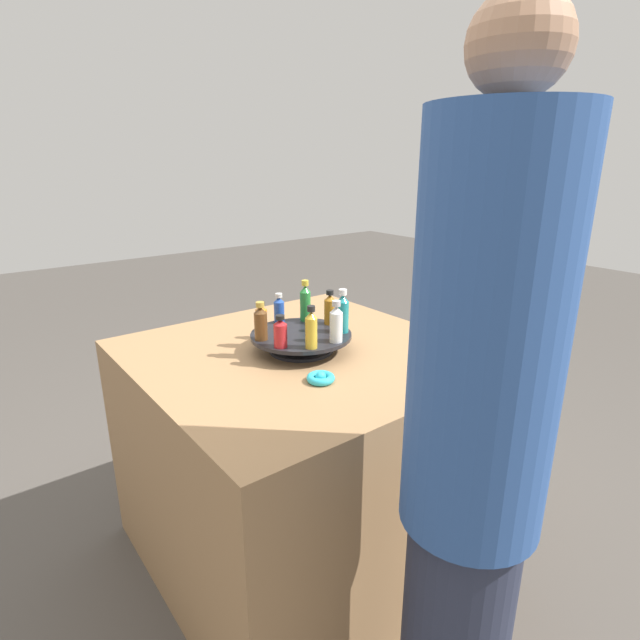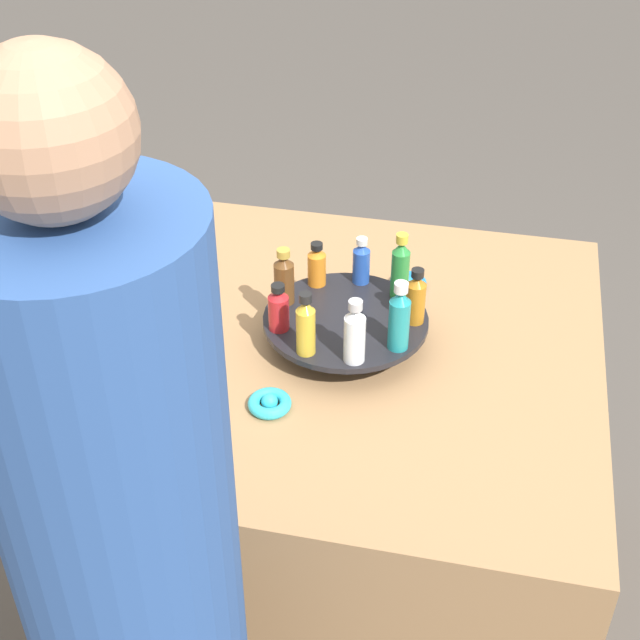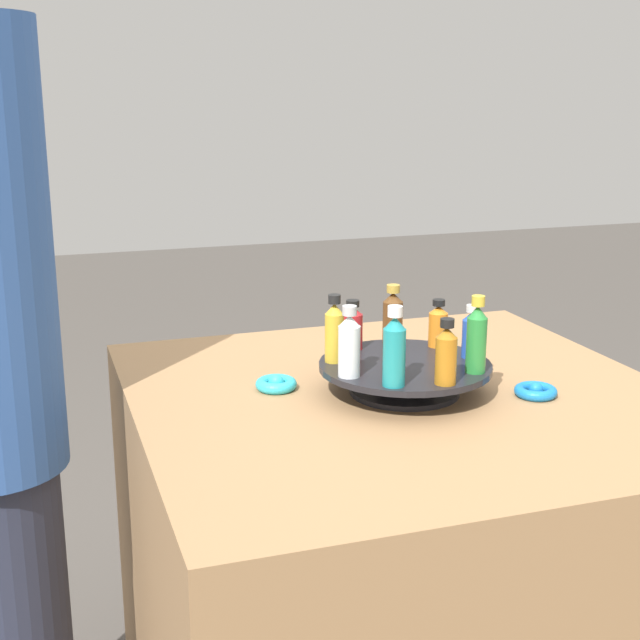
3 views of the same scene
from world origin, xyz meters
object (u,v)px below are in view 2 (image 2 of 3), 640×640
Objects in this scene: bottle_red at (279,309)px; bottle_teal at (399,318)px; bottle_brown at (284,278)px; bottle_blue at (361,262)px; bottle_clear at (355,333)px; ribbon_bow_teal at (270,403)px; ribbon_bow_blue at (408,282)px; person_figure at (143,637)px; bottle_gold at (306,326)px; bottle_green at (400,268)px; bottle_amber at (416,298)px; display_stand at (345,326)px; bottle_orange at (317,265)px.

bottle_red is 0.23m from bottle_teal.
bottle_brown is 1.17× the size of bottle_blue.
bottle_teal reaches higher than bottle_blue.
bottle_clear reaches higher than ribbon_bow_teal.
person_figure is (-0.98, 0.22, 0.03)m from ribbon_bow_blue.
bottle_red is at bearing 8.91° from person_figure.
ribbon_bow_blue is 0.05× the size of person_figure.
ribbon_bow_blue is at bearing -48.92° from bottle_brown.
bottle_gold is at bearing 167.58° from bottle_blue.
bottle_green is (0.07, -0.22, 0.01)m from bottle_brown.
bottle_brown is 0.27m from bottle_amber.
display_stand is 4.07× the size of ribbon_bow_blue.
bottle_green is 1.78× the size of ribbon_bow_blue.
bottle_amber reaches higher than bottle_orange.
bottle_brown is 1.51× the size of ribbon_bow_blue.
bottle_brown is 0.93× the size of bottle_gold.
person_figure reaches higher than bottle_amber.
display_stand is 0.25m from ribbon_bow_teal.
bottle_blue is at bearing -15.68° from ribbon_bow_teal.
bottle_red is at bearing 8.10° from ribbon_bow_teal.
bottle_gold is 0.27m from bottle_blue.
bottle_amber is 1.48× the size of ribbon_bow_teal.
bottle_brown is 0.32m from ribbon_bow_blue.
bottle_green is at bearing -32.42° from bottle_gold.
bottle_brown is at bearing 127.58° from bottle_blue.
bottle_brown is 0.07× the size of person_figure.
display_stand is 2.28× the size of bottle_green.
bottle_amber reaches higher than ribbon_bow_blue.
display_stand is 0.20× the size of person_figure.
bottle_green is 1.38× the size of bottle_blue.
bottle_clear is at bearing -92.42° from bottle_gold.
display_stand reaches higher than ribbon_bow_teal.
ribbon_bow_teal is at bearing 6.15° from person_figure.
bottle_red is (-0.06, 0.12, 0.07)m from display_stand.
bottle_teal and bottle_green have the same top height.
bottle_teal reaches higher than bottle_clear.
bottle_gold is at bearing 2.69° from person_figure.
bottle_gold is at bearing -172.42° from bottle_orange.
bottle_orange is 0.17m from bottle_red.
bottle_red is 0.69× the size of bottle_teal.
bottle_clear is 1.63× the size of ribbon_bow_teal.
bottle_gold reaches higher than ribbon_bow_blue.
bottle_amber is at bearing -82.42° from display_stand.
person_figure reaches higher than bottle_gold.
bottle_amber is 0.35m from ribbon_bow_teal.
bottle_orange is 0.86m from person_figure.
display_stand is 0.16m from bottle_green.
bottle_teal reaches higher than bottle_gold.
bottle_green reaches higher than bottle_clear.
bottle_blue is (0.04, 0.09, -0.02)m from bottle_green.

